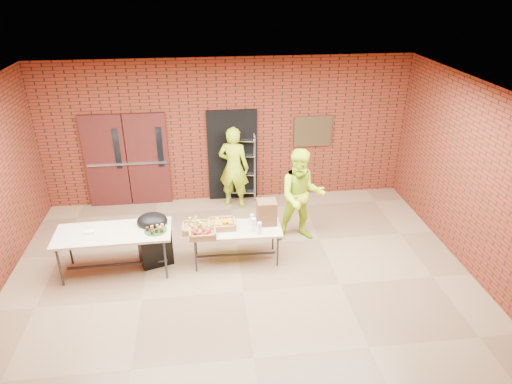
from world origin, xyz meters
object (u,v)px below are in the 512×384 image
at_px(coffee_dispenser, 267,212).
at_px(covered_grill, 154,238).
at_px(table_right, 235,231).
at_px(wire_rack, 242,168).
at_px(volunteer_woman, 234,167).
at_px(volunteer_man, 301,196).
at_px(table_left, 113,235).

xyz_separation_m(coffee_dispenser, covered_grill, (-2.02, 0.01, -0.40)).
relative_size(table_right, covered_grill, 1.66).
relative_size(wire_rack, volunteer_woman, 0.87).
height_order(covered_grill, volunteer_woman, volunteer_woman).
distance_m(wire_rack, covered_grill, 2.89).
height_order(table_right, volunteer_man, volunteer_man).
xyz_separation_m(covered_grill, volunteer_woman, (1.59, 2.03, 0.42)).
bearing_deg(volunteer_man, table_left, -166.12).
relative_size(table_right, volunteer_man, 0.88).
bearing_deg(volunteer_woman, table_left, 65.37).
height_order(wire_rack, volunteer_man, volunteer_man).
bearing_deg(wire_rack, volunteer_man, -52.47).
bearing_deg(covered_grill, wire_rack, 33.59).
bearing_deg(volunteer_woman, volunteer_man, 147.04).
height_order(wire_rack, covered_grill, wire_rack).
height_order(table_left, volunteer_woman, volunteer_woman).
distance_m(volunteer_woman, volunteer_man, 1.95).
bearing_deg(volunteer_woman, coffee_dispenser, 122.22).
height_order(wire_rack, table_left, wire_rack).
relative_size(volunteer_woman, volunteer_man, 0.98).
xyz_separation_m(wire_rack, covered_grill, (-1.79, -2.25, -0.30)).
distance_m(table_left, table_right, 2.10).
xyz_separation_m(wire_rack, table_left, (-2.43, -2.47, -0.06)).
bearing_deg(coffee_dispenser, table_left, -175.63).
bearing_deg(covered_grill, table_right, -23.06).
bearing_deg(coffee_dispenser, covered_grill, 179.76).
bearing_deg(volunteer_woman, wire_rack, -112.54).
xyz_separation_m(table_right, volunteer_man, (1.31, 0.60, 0.32)).
bearing_deg(coffee_dispenser, table_right, -168.22).
height_order(wire_rack, coffee_dispenser, wire_rack).
bearing_deg(volunteer_man, covered_grill, -167.77).
xyz_separation_m(wire_rack, coffee_dispenser, (0.23, -2.26, 0.10)).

